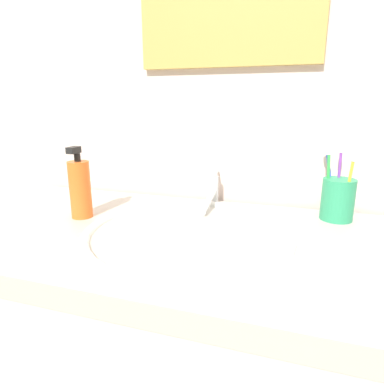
# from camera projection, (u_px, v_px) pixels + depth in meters

# --- Properties ---
(tiled_wall_back) EXTENTS (2.48, 0.04, 2.40)m
(tiled_wall_back) POSITION_uv_depth(u_px,v_px,m) (229.00, 93.00, 0.97)
(tiled_wall_back) COLOR beige
(tiled_wall_back) RESTS_ON ground
(sink_basin) EXTENTS (0.48, 0.48, 0.10)m
(sink_basin) POSITION_uv_depth(u_px,v_px,m) (188.00, 245.00, 0.77)
(sink_basin) COLOR white
(sink_basin) RESTS_ON vanity_counter
(faucet) EXTENTS (0.02, 0.17, 0.09)m
(faucet) POSITION_uv_depth(u_px,v_px,m) (212.00, 194.00, 0.96)
(faucet) COLOR silver
(faucet) RESTS_ON sink_basin
(toothbrush_cup) EXTENTS (0.08, 0.08, 0.11)m
(toothbrush_cup) POSITION_uv_depth(u_px,v_px,m) (338.00, 199.00, 0.84)
(toothbrush_cup) COLOR #2D9966
(toothbrush_cup) RESTS_ON vanity_counter
(toothbrush_blue) EXTENTS (0.05, 0.05, 0.18)m
(toothbrush_blue) POSITION_uv_depth(u_px,v_px,m) (330.00, 175.00, 0.86)
(toothbrush_blue) COLOR blue
(toothbrush_blue) RESTS_ON toothbrush_cup
(toothbrush_yellow) EXTENTS (0.02, 0.03, 0.18)m
(toothbrush_yellow) POSITION_uv_depth(u_px,v_px,m) (349.00, 182.00, 0.80)
(toothbrush_yellow) COLOR yellow
(toothbrush_yellow) RESTS_ON toothbrush_cup
(toothbrush_green) EXTENTS (0.02, 0.02, 0.18)m
(toothbrush_green) POSITION_uv_depth(u_px,v_px,m) (328.00, 177.00, 0.84)
(toothbrush_green) COLOR green
(toothbrush_green) RESTS_ON toothbrush_cup
(toothbrush_purple) EXTENTS (0.01, 0.03, 0.19)m
(toothbrush_purple) POSITION_uv_depth(u_px,v_px,m) (339.00, 175.00, 0.85)
(toothbrush_purple) COLOR purple
(toothbrush_purple) RESTS_ON toothbrush_cup
(soap_dispenser) EXTENTS (0.05, 0.06, 0.19)m
(soap_dispenser) POSITION_uv_depth(u_px,v_px,m) (80.00, 188.00, 0.85)
(soap_dispenser) COLOR orange
(soap_dispenser) RESTS_ON vanity_counter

